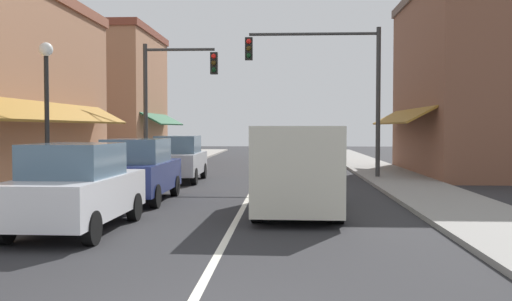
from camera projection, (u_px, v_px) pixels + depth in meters
ground_plane at (259, 177)px, 24.07m from camera, size 80.00×80.00×0.00m
sidewalk_left at (130, 175)px, 24.36m from camera, size 2.60×56.00×0.12m
sidewalk_right at (392, 176)px, 23.78m from camera, size 2.60×56.00×0.12m
lane_center_stripe at (259, 177)px, 24.07m from camera, size 0.14×52.00×0.01m
storefront_right_block at (476, 81)px, 25.41m from camera, size 6.76×10.20×8.27m
storefront_far_left at (112, 97)px, 34.38m from camera, size 6.32×8.20×7.88m
parked_car_nearest_left at (76, 188)px, 11.48m from camera, size 1.84×4.13×1.77m
parked_car_second_left at (138, 170)px, 16.16m from camera, size 1.80×4.11×1.77m
parked_car_third_left at (179, 159)px, 22.20m from camera, size 1.84×4.13×1.77m
van_in_lane at (298, 166)px, 14.05m from camera, size 2.11×5.23×2.12m
traffic_signal_mast_arm at (333, 76)px, 22.99m from camera, size 5.43×0.50×6.10m
traffic_signal_left_corner at (169, 89)px, 23.99m from camera, size 3.17×0.50×5.60m
street_lamp_left_near at (47, 95)px, 14.84m from camera, size 0.36×0.36×4.28m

